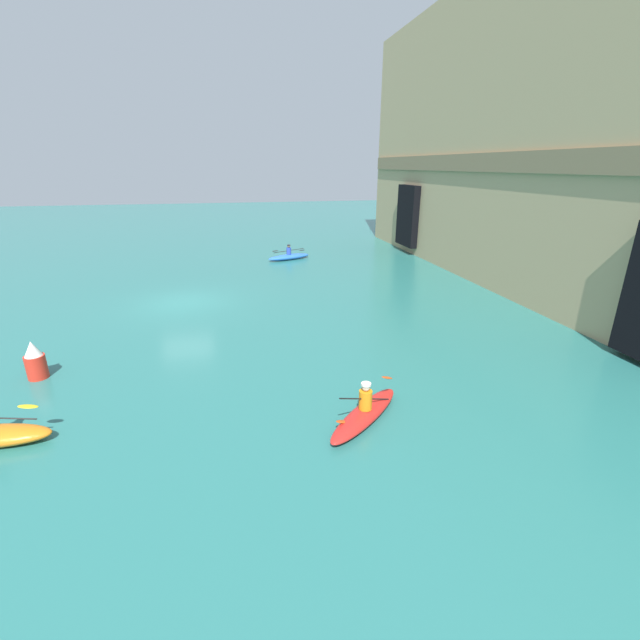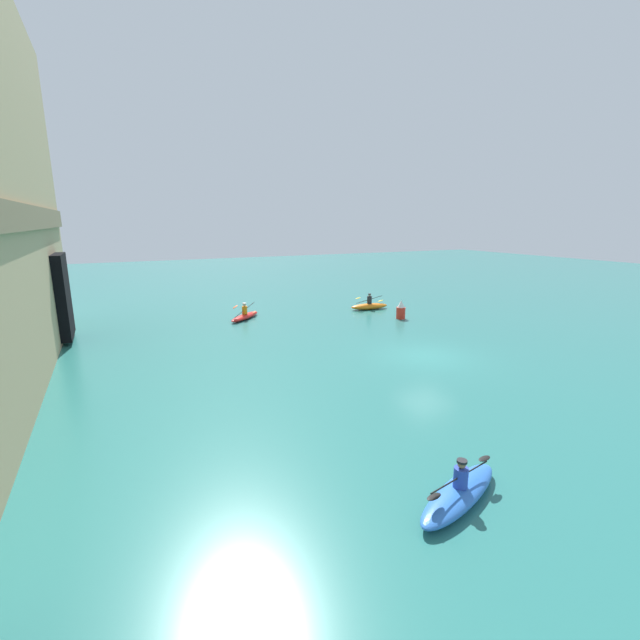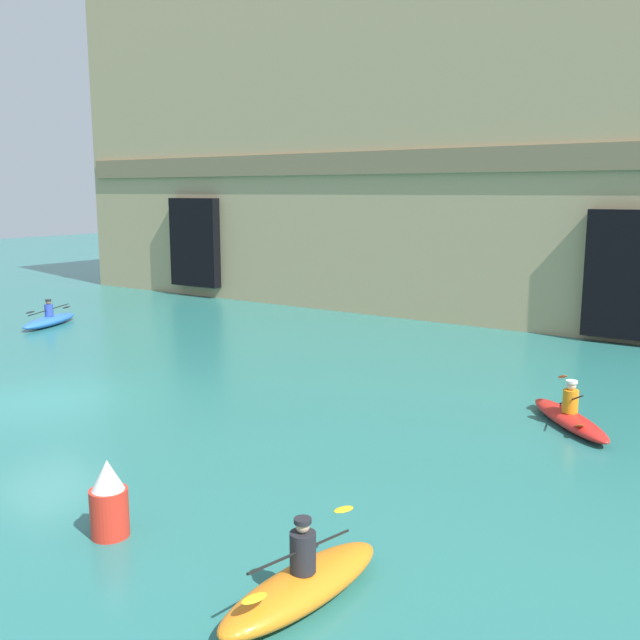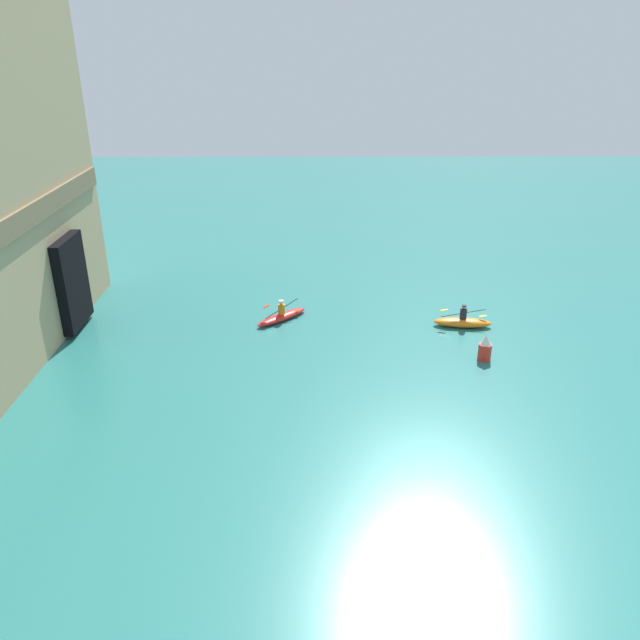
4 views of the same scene
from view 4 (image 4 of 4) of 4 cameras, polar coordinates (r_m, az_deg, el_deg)
ground_plane at (r=22.53m, az=9.70°, el=-12.27°), size 120.00×120.00×0.00m
kayak_red at (r=32.22m, az=-3.53°, el=0.37°), size 2.68×2.78×1.09m
kayak_orange at (r=32.24m, az=12.90°, el=-0.15°), size 1.13×2.96×1.17m
marker_buoy at (r=29.06m, az=14.86°, el=-2.49°), size 0.60×0.60×1.24m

